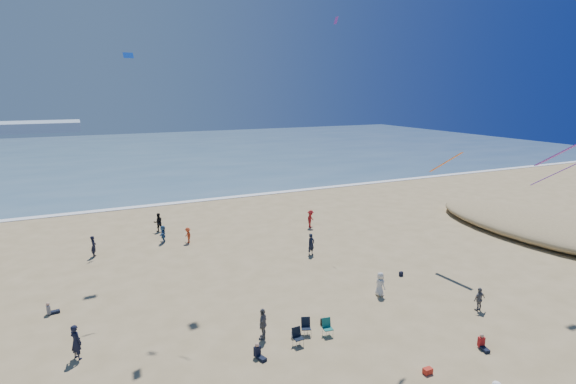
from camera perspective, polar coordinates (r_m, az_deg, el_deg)
name	(u,v)px	position (r m, az deg, el deg)	size (l,w,h in m)	color
ocean	(112,155)	(106.55, -21.47, 4.42)	(220.00, 100.00, 0.06)	#476B84
surf_line	(144,206)	(57.52, -17.81, -1.74)	(220.00, 1.20, 0.08)	white
standing_flyers	(295,288)	(30.86, 0.91, -12.04)	(30.86, 41.05, 1.94)	black
chair_cluster	(311,331)	(26.70, 2.93, -17.18)	(2.65, 1.50, 1.00)	black
white_tote	(295,334)	(26.93, 0.84, -17.61)	(0.35, 0.20, 0.40)	silver
black_backpack	(323,322)	(28.28, 4.50, -16.09)	(0.30, 0.22, 0.38)	black
cooler	(428,371)	(25.09, 17.32, -20.87)	(0.45, 0.30, 0.30)	red
navy_bag	(401,274)	(35.84, 14.16, -10.04)	(0.28, 0.18, 0.34)	black
kites_aloft	(360,56)	(28.49, 9.14, 16.67)	(42.74, 39.62, 26.05)	green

